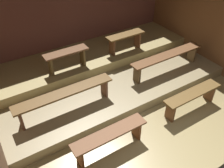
{
  "coord_description": "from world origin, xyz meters",
  "views": [
    {
      "loc": [
        -2.55,
        -1.51,
        3.76
      ],
      "look_at": [
        -0.24,
        2.17,
        0.44
      ],
      "focal_mm": 38.84,
      "sensor_mm": 36.0,
      "label": 1
    }
  ],
  "objects_px": {
    "bench_lower_left": "(65,96)",
    "bench_floor_left": "(110,137)",
    "bench_middle_left": "(66,56)",
    "bench_middle_right": "(125,39)",
    "bench_lower_right": "(167,58)",
    "bench_floor_right": "(192,96)"
  },
  "relations": [
    {
      "from": "bench_lower_right",
      "to": "bench_floor_left",
      "type": "bearing_deg",
      "value": -153.72
    },
    {
      "from": "bench_floor_left",
      "to": "bench_middle_left",
      "type": "relative_size",
      "value": 1.38
    },
    {
      "from": "bench_floor_right",
      "to": "bench_lower_right",
      "type": "height_order",
      "value": "bench_lower_right"
    },
    {
      "from": "bench_floor_right",
      "to": "bench_middle_right",
      "type": "relative_size",
      "value": 1.38
    },
    {
      "from": "bench_floor_left",
      "to": "bench_middle_left",
      "type": "bearing_deg",
      "value": 84.66
    },
    {
      "from": "bench_lower_left",
      "to": "bench_middle_right",
      "type": "distance_m",
      "value": 2.47
    },
    {
      "from": "bench_floor_left",
      "to": "bench_floor_right",
      "type": "bearing_deg",
      "value": 0.0
    },
    {
      "from": "bench_middle_left",
      "to": "bench_middle_right",
      "type": "relative_size",
      "value": 1.0
    },
    {
      "from": "bench_floor_right",
      "to": "bench_lower_left",
      "type": "height_order",
      "value": "bench_lower_left"
    },
    {
      "from": "bench_lower_right",
      "to": "bench_middle_right",
      "type": "height_order",
      "value": "bench_middle_right"
    },
    {
      "from": "bench_lower_left",
      "to": "bench_lower_right",
      "type": "relative_size",
      "value": 1.0
    },
    {
      "from": "bench_lower_left",
      "to": "bench_floor_left",
      "type": "bearing_deg",
      "value": -74.99
    },
    {
      "from": "bench_middle_right",
      "to": "bench_lower_left",
      "type": "bearing_deg",
      "value": -154.21
    },
    {
      "from": "bench_floor_right",
      "to": "bench_lower_right",
      "type": "bearing_deg",
      "value": 74.99
    },
    {
      "from": "bench_floor_left",
      "to": "bench_lower_right",
      "type": "height_order",
      "value": "bench_lower_right"
    },
    {
      "from": "bench_lower_left",
      "to": "bench_lower_right",
      "type": "xyz_separation_m",
      "value": [
        2.75,
        0.0,
        0.0
      ]
    },
    {
      "from": "bench_lower_right",
      "to": "bench_middle_left",
      "type": "xyz_separation_m",
      "value": [
        -2.21,
        1.07,
        0.21
      ]
    },
    {
      "from": "bench_middle_right",
      "to": "bench_middle_left",
      "type": "bearing_deg",
      "value": 180.0
    },
    {
      "from": "bench_floor_right",
      "to": "bench_middle_left",
      "type": "xyz_separation_m",
      "value": [
        -1.89,
        2.27,
        0.47
      ]
    },
    {
      "from": "bench_floor_left",
      "to": "bench_lower_right",
      "type": "relative_size",
      "value": 0.7
    },
    {
      "from": "bench_floor_right",
      "to": "bench_middle_right",
      "type": "height_order",
      "value": "bench_middle_right"
    },
    {
      "from": "bench_lower_left",
      "to": "bench_middle_right",
      "type": "xyz_separation_m",
      "value": [
        2.21,
        1.07,
        0.21
      ]
    }
  ]
}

